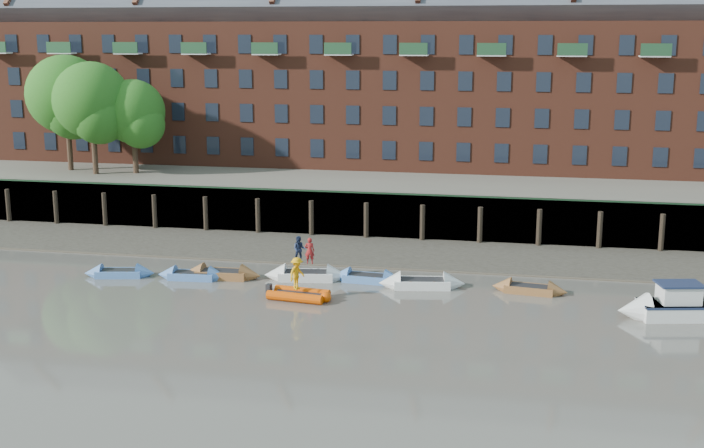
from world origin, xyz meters
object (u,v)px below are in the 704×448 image
(rowboat_3, at_px, (306,275))
(person_rower_a, at_px, (310,251))
(rowboat_4, at_px, (367,278))
(rowboat_6, at_px, (529,289))
(rowboat_1, at_px, (193,275))
(person_rib_crew, at_px, (297,273))
(rowboat_5, at_px, (422,283))
(rowboat_0, at_px, (119,273))
(rib_tender, at_px, (301,295))
(rowboat_2, at_px, (222,274))
(motor_launch, at_px, (667,307))
(person_rower_b, at_px, (299,249))

(rowboat_3, xyz_separation_m, person_rower_a, (0.21, 0.04, 1.51))
(rowboat_4, height_order, rowboat_6, rowboat_4)
(rowboat_1, height_order, person_rib_crew, person_rib_crew)
(person_rower_a, xyz_separation_m, person_rib_crew, (0.25, -3.90, -0.31))
(rowboat_5, bearing_deg, rowboat_0, 174.58)
(rib_tender, bearing_deg, person_rower_a, 104.52)
(rowboat_2, height_order, person_rower_a, person_rower_a)
(rowboat_2, bearing_deg, rowboat_1, -164.10)
(rowboat_0, xyz_separation_m, person_rib_crew, (11.64, -2.31, 1.25))
(motor_launch, bearing_deg, rowboat_4, -24.79)
(rib_tender, bearing_deg, rowboat_1, 167.46)
(rowboat_6, bearing_deg, person_rower_a, -172.75)
(rib_tender, xyz_separation_m, person_rib_crew, (-0.23, 0.03, 1.20))
(person_rower_b, height_order, person_rib_crew, person_rower_b)
(person_rower_a, bearing_deg, motor_launch, 161.02)
(rib_tender, bearing_deg, motor_launch, 9.27)
(person_rower_a, xyz_separation_m, person_rower_b, (-0.68, 0.20, 0.00))
(rowboat_5, bearing_deg, person_rib_crew, -160.58)
(rowboat_4, xyz_separation_m, rib_tender, (-2.94, -4.16, 0.04))
(person_rower_b, bearing_deg, rowboat_6, -10.60)
(rowboat_3, height_order, person_rib_crew, person_rib_crew)
(rowboat_4, xyz_separation_m, rowboat_6, (9.38, -0.42, -0.00))
(rib_tender, height_order, motor_launch, motor_launch)
(rowboat_1, bearing_deg, rowboat_2, 14.03)
(rowboat_0, distance_m, rowboat_3, 11.29)
(rowboat_4, relative_size, rib_tender, 1.23)
(rowboat_4, height_order, rib_tender, rowboat_4)
(rowboat_6, xyz_separation_m, rib_tender, (-12.32, -3.74, 0.05))
(rowboat_1, height_order, person_rower_b, person_rower_b)
(person_rower_b, bearing_deg, person_rower_a, -24.99)
(rowboat_3, xyz_separation_m, rowboat_4, (3.63, 0.26, -0.03))
(rowboat_6, xyz_separation_m, person_rower_b, (-13.48, 0.39, 1.56))
(rowboat_3, xyz_separation_m, rib_tender, (0.68, -3.90, 0.01))
(rowboat_6, height_order, motor_launch, motor_launch)
(rowboat_5, bearing_deg, rib_tender, -159.48)
(rowboat_3, relative_size, rowboat_4, 1.18)
(rowboat_5, xyz_separation_m, person_rib_crew, (-6.47, -3.55, 1.21))
(rib_tender, distance_m, person_rib_crew, 1.22)
(rowboat_0, height_order, motor_launch, motor_launch)
(rowboat_0, relative_size, rowboat_3, 0.85)
(rowboat_6, bearing_deg, rowboat_1, -168.86)
(rowboat_3, relative_size, person_rib_crew, 2.88)
(rowboat_5, distance_m, motor_launch, 13.33)
(rowboat_0, xyz_separation_m, rowboat_4, (14.81, 1.81, 0.01))
(rowboat_0, bearing_deg, rowboat_5, -8.09)
(rowboat_2, bearing_deg, rowboat_0, -173.75)
(rowboat_2, height_order, person_rower_b, person_rower_b)
(person_rower_a, bearing_deg, person_rower_b, -25.29)
(rowboat_5, bearing_deg, motor_launch, -22.49)
(rowboat_3, xyz_separation_m, person_rib_crew, (0.46, -3.87, 1.21))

